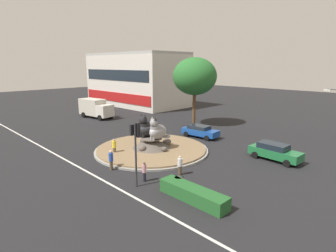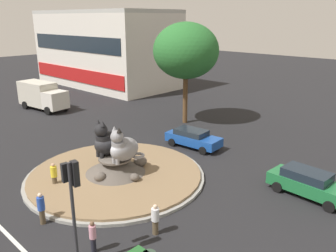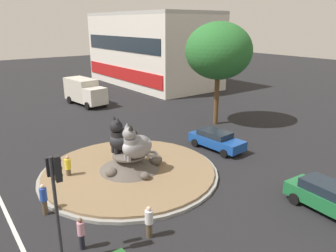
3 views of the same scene
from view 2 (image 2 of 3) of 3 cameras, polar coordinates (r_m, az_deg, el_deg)
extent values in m
plane|color=black|center=(23.26, -8.63, -8.31)|extent=(160.00, 160.00, 0.00)
cylinder|color=gray|center=(23.22, -8.64, -8.11)|extent=(11.67, 11.67, 0.18)
cylinder|color=#846B4C|center=(23.15, -8.66, -7.75)|extent=(11.20, 11.20, 0.15)
cone|color=#564F47|center=(22.90, -8.73, -6.40)|extent=(3.92, 3.92, 1.04)
cylinder|color=#564F47|center=(22.72, -8.78, -5.34)|extent=(2.16, 2.16, 0.12)
ellipsoid|color=#564F47|center=(21.74, -5.56, -8.45)|extent=(0.60, 0.59, 0.48)
ellipsoid|color=#564F47|center=(23.71, -4.62, -5.85)|extent=(0.86, 0.94, 0.69)
ellipsoid|color=#564F47|center=(24.32, -10.56, -5.53)|extent=(0.83, 0.76, 0.66)
ellipsoid|color=#564F47|center=(21.99, -11.24, -8.24)|extent=(0.75, 0.76, 0.60)
ellipsoid|color=black|center=(23.09, -9.80, -2.78)|extent=(1.48, 2.22, 1.56)
cylinder|color=black|center=(22.77, -10.65, -2.64)|extent=(1.07, 1.07, 0.97)
sphere|color=black|center=(22.41, -11.08, -0.70)|extent=(0.86, 0.86, 0.86)
torus|color=black|center=(23.59, -7.55, -3.84)|extent=(0.97, 0.97, 0.19)
cone|color=black|center=(22.08, -10.77, 0.40)|extent=(0.37, 0.37, 0.35)
cone|color=black|center=(22.44, -11.53, 0.63)|extent=(0.37, 0.37, 0.35)
cylinder|color=black|center=(22.71, -10.94, -4.77)|extent=(0.27, 0.27, 0.39)
cylinder|color=black|center=(22.97, -11.50, -4.54)|extent=(0.27, 0.27, 0.39)
ellipsoid|color=gray|center=(21.95, -7.23, -3.84)|extent=(1.35, 2.08, 1.49)
cylinder|color=gray|center=(21.65, -8.06, -3.71)|extent=(0.99, 0.99, 0.93)
sphere|color=gray|center=(21.28, -8.46, -1.78)|extent=(0.82, 0.82, 0.82)
torus|color=gray|center=(22.45, -4.99, -4.90)|extent=(0.93, 0.93, 0.19)
cone|color=black|center=(20.96, -8.13, -0.69)|extent=(0.34, 0.34, 0.33)
cone|color=gray|center=(21.30, -8.91, -0.44)|extent=(0.34, 0.34, 0.33)
cylinder|color=gray|center=(21.61, -8.37, -5.85)|extent=(0.26, 0.26, 0.37)
cylinder|color=gray|center=(21.85, -8.94, -5.60)|extent=(0.26, 0.26, 0.37)
cylinder|color=#2D2D33|center=(14.85, -15.38, -14.33)|extent=(0.14, 0.14, 4.76)
cube|color=black|center=(14.06, -15.17, -7.63)|extent=(0.35, 0.28, 1.05)
sphere|color=red|center=(13.96, -14.98, -6.38)|extent=(0.18, 0.18, 0.18)
sphere|color=#392706|center=(14.09, -14.87, -7.55)|extent=(0.18, 0.18, 0.18)
sphere|color=black|center=(14.22, -14.78, -8.70)|extent=(0.18, 0.18, 0.18)
cube|color=black|center=(14.39, -16.71, -7.40)|extent=(0.23, 0.30, 0.80)
cube|color=silver|center=(55.04, -10.26, 12.33)|extent=(22.75, 11.49, 10.63)
cube|color=#B21919|center=(52.23, -15.04, 8.21)|extent=(21.68, 0.43, 1.91)
cube|color=#19232D|center=(51.75, -15.41, 13.09)|extent=(20.78, 0.38, 2.13)
cube|color=#B2B2AD|center=(54.84, -10.59, 18.12)|extent=(22.75, 11.49, 0.50)
cylinder|color=brown|center=(33.98, 2.87, 4.30)|extent=(0.46, 0.46, 4.59)
ellipsoid|color=#286B2D|center=(33.22, 3.00, 12.37)|extent=(6.24, 6.24, 5.31)
cylinder|color=brown|center=(19.16, -20.13, -13.93)|extent=(0.28, 0.28, 0.80)
cylinder|color=#284CB2|center=(18.80, -20.37, -11.96)|extent=(0.37, 0.37, 0.70)
sphere|color=beige|center=(18.58, -20.52, -10.71)|extent=(0.23, 0.23, 0.23)
cylinder|color=brown|center=(22.54, -18.28, -8.85)|extent=(0.29, 0.29, 0.77)
cylinder|color=yellow|center=(22.25, -18.45, -7.19)|extent=(0.39, 0.39, 0.67)
sphere|color=tan|center=(22.07, -18.56, -6.14)|extent=(0.22, 0.22, 0.22)
cylinder|color=brown|center=(17.35, -2.11, -16.42)|extent=(0.29, 0.29, 0.75)
cylinder|color=silver|center=(16.97, -2.14, -14.47)|extent=(0.39, 0.39, 0.65)
sphere|color=beige|center=(16.75, -2.15, -13.22)|extent=(0.21, 0.21, 0.21)
cylinder|color=black|center=(16.59, -12.26, -18.71)|extent=(0.24, 0.24, 0.72)
cylinder|color=pink|center=(16.21, -12.42, -16.79)|extent=(0.32, 0.32, 0.63)
sphere|color=brown|center=(15.98, -12.52, -15.55)|extent=(0.21, 0.21, 0.21)
cube|color=#19479E|center=(27.87, 4.24, -2.20)|extent=(4.68, 2.18, 0.70)
cube|color=#19232D|center=(27.80, 3.88, -1.01)|extent=(2.67, 1.79, 0.43)
cylinder|color=black|center=(27.95, 7.79, -3.03)|extent=(0.66, 0.28, 0.64)
cylinder|color=black|center=(26.53, 5.80, -4.10)|extent=(0.66, 0.28, 0.64)
cylinder|color=black|center=(29.48, 2.80, -1.78)|extent=(0.66, 0.28, 0.64)
cylinder|color=black|center=(28.13, 0.68, -2.72)|extent=(0.66, 0.28, 0.64)
cube|color=#1E6B38|center=(21.98, 22.42, -9.12)|extent=(4.77, 1.97, 0.75)
cube|color=#19232D|center=(21.80, 22.06, -7.46)|extent=(2.70, 1.66, 0.52)
cylinder|color=black|center=(20.94, 25.17, -12.01)|extent=(0.65, 0.25, 0.64)
cylinder|color=black|center=(23.42, 19.78, -8.16)|extent=(0.65, 0.25, 0.64)
cylinder|color=black|center=(22.01, 17.67, -9.63)|extent=(0.65, 0.25, 0.64)
cube|color=silver|center=(39.79, -18.17, 4.10)|extent=(2.22, 2.53, 1.92)
cube|color=beige|center=(42.33, -20.81, 5.10)|extent=(4.77, 2.87, 2.65)
cylinder|color=black|center=(40.61, -16.69, 3.10)|extent=(0.93, 0.42, 0.90)
cylinder|color=black|center=(39.32, -19.32, 2.39)|extent=(0.93, 0.42, 0.90)
cylinder|color=black|center=(44.01, -20.09, 3.85)|extent=(0.93, 0.42, 0.90)
cylinder|color=black|center=(42.82, -22.61, 3.20)|extent=(0.93, 0.42, 0.90)
camera|label=1|loc=(6.56, -169.97, -28.93)|focal=29.19mm
camera|label=3|loc=(3.16, 53.93, 1.18)|focal=34.79mm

